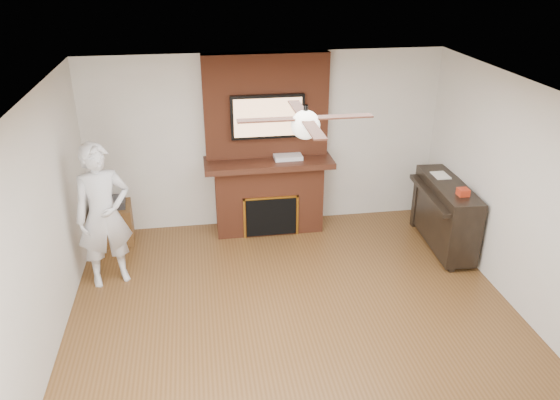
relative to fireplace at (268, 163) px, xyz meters
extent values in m
cube|color=#543518|center=(0.00, -2.55, -1.09)|extent=(5.36, 5.86, 0.18)
cube|color=white|center=(0.00, -2.55, 1.59)|extent=(5.36, 5.86, 0.18)
cube|color=beige|center=(0.00, 0.29, 0.25)|extent=(5.36, 0.18, 2.50)
cube|color=beige|center=(-2.59, -2.55, 0.25)|extent=(0.18, 5.86, 2.50)
cube|color=beige|center=(2.59, -2.55, 0.25)|extent=(0.18, 5.86, 2.50)
cube|color=brown|center=(0.00, -0.05, -0.50)|extent=(1.50, 0.50, 1.00)
cube|color=black|center=(0.00, -0.08, 0.04)|extent=(1.78, 0.64, 0.08)
cube|color=brown|center=(0.00, 0.10, 0.79)|extent=(1.70, 0.20, 1.42)
cube|color=black|center=(0.00, -0.30, -0.69)|extent=(0.70, 0.06, 0.55)
cube|color=#BF8C2D|center=(0.00, -0.31, -0.40)|extent=(0.78, 0.02, 0.03)
cube|color=#BF8C2D|center=(-0.38, -0.31, -0.69)|extent=(0.03, 0.02, 0.61)
cube|color=#BF8C2D|center=(0.38, -0.31, -0.69)|extent=(0.03, 0.02, 0.61)
cube|color=black|center=(0.00, -0.04, 0.68)|extent=(1.00, 0.07, 0.60)
cube|color=tan|center=(0.00, -0.08, 0.68)|extent=(0.92, 0.01, 0.52)
cylinder|color=black|center=(0.00, -2.55, 1.43)|extent=(0.04, 0.04, 0.14)
sphere|color=white|center=(0.00, -2.55, 1.32)|extent=(0.26, 0.26, 0.26)
cube|color=black|center=(0.33, -2.55, 1.38)|extent=(0.55, 0.11, 0.01)
cube|color=black|center=(0.00, -2.22, 1.38)|extent=(0.11, 0.55, 0.01)
cube|color=black|center=(-0.33, -2.55, 1.38)|extent=(0.55, 0.11, 0.01)
cube|color=black|center=(0.00, -2.88, 1.38)|extent=(0.11, 0.55, 0.01)
imported|color=silver|center=(-2.10, -1.13, -0.11)|extent=(0.76, 0.62, 1.78)
cube|color=#573619|center=(-2.20, -0.07, -0.73)|extent=(0.58, 0.58, 0.52)
cube|color=#2D2D30|center=(-2.20, -0.07, -0.42)|extent=(0.44, 0.37, 0.10)
cube|color=black|center=(2.28, -0.94, -0.50)|extent=(0.50, 1.44, 0.87)
cube|color=black|center=(2.13, -1.57, -0.61)|extent=(0.07, 0.11, 0.76)
cube|color=black|center=(2.13, -0.31, -0.61)|extent=(0.07, 0.11, 0.76)
cube|color=black|center=(2.04, -0.94, -0.21)|extent=(0.23, 1.32, 0.05)
cube|color=silver|center=(2.28, -0.67, -0.06)|extent=(0.20, 0.27, 0.01)
cube|color=#B12D15|center=(2.28, -1.32, -0.02)|extent=(0.13, 0.13, 0.09)
cube|color=silver|center=(0.27, -0.10, 0.11)|extent=(0.39, 0.23, 0.06)
cylinder|color=orange|center=(-0.12, -0.19, -0.94)|extent=(0.07, 0.07, 0.11)
cylinder|color=#598836|center=(0.06, -0.17, -0.95)|extent=(0.07, 0.07, 0.08)
cylinder|color=#FFF0CA|center=(0.02, -0.24, -0.94)|extent=(0.09, 0.09, 0.11)
cylinder|color=#34509C|center=(0.12, -0.16, -0.96)|extent=(0.05, 0.05, 0.07)
camera|label=1|loc=(-0.95, -7.10, 2.74)|focal=35.00mm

